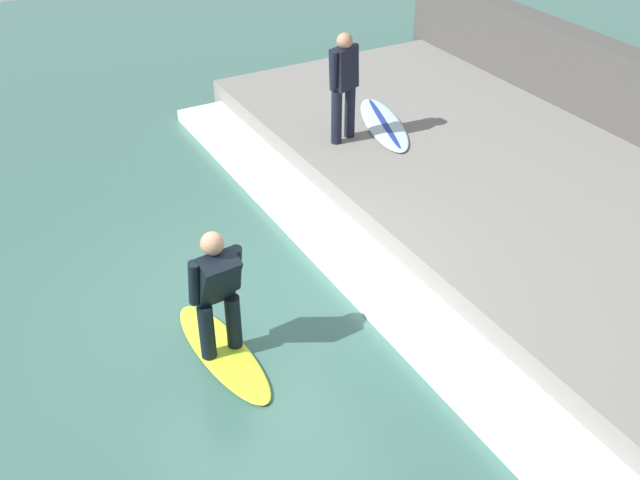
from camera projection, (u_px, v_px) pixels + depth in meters
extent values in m
plane|color=#386056|center=(256.00, 311.00, 8.41)|extent=(28.00, 28.00, 0.00)
cube|color=slate|center=(530.00, 205.00, 9.90)|extent=(4.40, 11.14, 0.46)
cube|color=white|center=(363.00, 269.00, 8.93)|extent=(0.79, 10.58, 0.18)
ellipsoid|color=#BFE02D|center=(223.00, 352.00, 7.80)|extent=(0.63, 1.84, 0.06)
cylinder|color=black|center=(207.00, 332.00, 7.55)|extent=(0.16, 0.16, 0.62)
cylinder|color=black|center=(233.00, 321.00, 7.69)|extent=(0.16, 0.16, 0.62)
cube|color=black|center=(216.00, 278.00, 7.27)|extent=(0.43, 0.49, 0.65)
sphere|color=#A87A5B|center=(212.00, 244.00, 7.05)|extent=(0.23, 0.23, 0.23)
cylinder|color=black|center=(194.00, 283.00, 7.15)|extent=(0.11, 0.21, 0.55)
cylinder|color=black|center=(236.00, 268.00, 7.36)|extent=(0.11, 0.21, 0.55)
cylinder|color=black|center=(350.00, 111.00, 10.88)|extent=(0.15, 0.15, 0.80)
cylinder|color=black|center=(337.00, 117.00, 10.71)|extent=(0.15, 0.15, 0.80)
cube|color=black|center=(344.00, 68.00, 10.41)|extent=(0.44, 0.35, 0.59)
sphere|color=#A87A5B|center=(345.00, 41.00, 10.19)|extent=(0.22, 0.22, 0.22)
cylinder|color=black|center=(354.00, 62.00, 10.53)|extent=(0.11, 0.12, 0.52)
cylinder|color=black|center=(334.00, 70.00, 10.26)|extent=(0.11, 0.12, 0.52)
ellipsoid|color=silver|center=(384.00, 124.00, 11.39)|extent=(1.13, 2.03, 0.06)
ellipsoid|color=navy|center=(384.00, 122.00, 11.37)|extent=(0.66, 1.74, 0.01)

